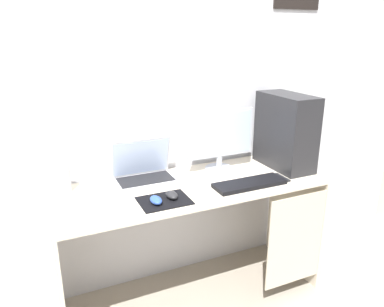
% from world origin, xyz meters
% --- Properties ---
extents(ground_plane, '(8.00, 8.00, 0.00)m').
position_xyz_m(ground_plane, '(0.00, 0.00, 0.00)').
color(ground_plane, '#9E9384').
extents(wall_back, '(4.00, 0.05, 2.60)m').
position_xyz_m(wall_back, '(0.00, 0.32, 1.30)').
color(wall_back, silver).
rests_on(wall_back, ground_plane).
extents(desk, '(1.57, 0.55, 0.77)m').
position_xyz_m(desk, '(0.02, -0.01, 0.62)').
color(desk, beige).
rests_on(desk, ground_plane).
extents(pc_tower, '(0.20, 0.41, 0.47)m').
position_xyz_m(pc_tower, '(0.65, 0.02, 1.01)').
color(pc_tower, '#232326').
rests_on(pc_tower, desk).
extents(monitor, '(0.45, 0.18, 0.38)m').
position_xyz_m(monitor, '(0.25, 0.13, 0.98)').
color(monitor, '#B7BCC6').
rests_on(monitor, desk).
extents(laptop, '(0.35, 0.25, 0.24)m').
position_xyz_m(laptop, '(-0.24, 0.15, 0.82)').
color(laptop, silver).
rests_on(laptop, desk).
extents(speaker, '(0.08, 0.08, 0.16)m').
position_xyz_m(speaker, '(-0.68, 0.18, 0.85)').
color(speaker, silver).
rests_on(speaker, desk).
extents(keyboard, '(0.42, 0.14, 0.02)m').
position_xyz_m(keyboard, '(0.28, -0.17, 0.79)').
color(keyboard, black).
rests_on(keyboard, desk).
extents(mousepad, '(0.26, 0.20, 0.00)m').
position_xyz_m(mousepad, '(-0.23, -0.16, 0.78)').
color(mousepad, black).
rests_on(mousepad, desk).
extents(mouse_left, '(0.06, 0.10, 0.03)m').
position_xyz_m(mouse_left, '(-0.18, -0.15, 0.80)').
color(mouse_left, '#232326').
rests_on(mouse_left, mousepad).
extents(mouse_right, '(0.06, 0.10, 0.03)m').
position_xyz_m(mouse_right, '(-0.28, -0.17, 0.80)').
color(mouse_right, '#2D51B2').
rests_on(mouse_right, mousepad).
extents(cell_phone, '(0.07, 0.13, 0.01)m').
position_xyz_m(cell_phone, '(0.50, -0.15, 0.78)').
color(cell_phone, '#232326').
rests_on(cell_phone, desk).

